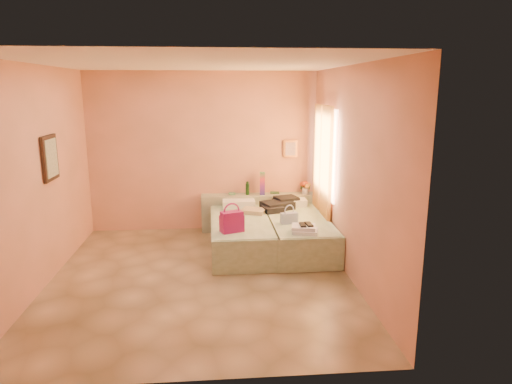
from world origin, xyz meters
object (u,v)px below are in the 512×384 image
(flower_vase, at_px, (305,186))
(green_book, at_px, (275,193))
(water_bottle, at_px, (247,188))
(blue_handbag, at_px, (289,218))
(bed_right, at_px, (298,233))
(bed_left, at_px, (241,235))
(towel_stack, at_px, (305,229))
(magenta_handbag, at_px, (232,221))
(headboard_ledge, at_px, (259,212))

(flower_vase, bearing_deg, green_book, 173.97)
(water_bottle, height_order, blue_handbag, water_bottle)
(bed_right, relative_size, water_bottle, 8.73)
(bed_left, relative_size, green_book, 12.34)
(water_bottle, distance_m, blue_handbag, 1.44)
(bed_left, height_order, bed_right, same)
(flower_vase, bearing_deg, towel_stack, -100.80)
(water_bottle, relative_size, flower_vase, 0.83)
(green_book, bearing_deg, bed_right, -72.12)
(bed_left, height_order, magenta_handbag, magenta_handbag)
(bed_left, xyz_separation_m, towel_stack, (0.87, -0.75, 0.30))
(bed_left, xyz_separation_m, bed_right, (0.90, 0.00, 0.00))
(magenta_handbag, bearing_deg, towel_stack, -28.00)
(water_bottle, distance_m, green_book, 0.51)
(bed_left, relative_size, flower_vase, 7.29)
(green_book, bearing_deg, headboard_ledge, -164.98)
(bed_right, relative_size, magenta_handbag, 6.23)
(bed_right, distance_m, water_bottle, 1.37)
(bed_left, relative_size, bed_right, 1.00)
(bed_right, distance_m, magenta_handbag, 1.29)
(bed_left, xyz_separation_m, water_bottle, (0.17, 1.04, 0.51))
(bed_left, distance_m, water_bottle, 1.17)
(headboard_ledge, height_order, bed_right, headboard_ledge)
(bed_left, xyz_separation_m, blue_handbag, (0.72, -0.28, 0.33))
(headboard_ledge, relative_size, water_bottle, 8.95)
(headboard_ledge, height_order, bed_left, headboard_ledge)
(headboard_ledge, xyz_separation_m, flower_vase, (0.84, -0.01, 0.46))
(headboard_ledge, xyz_separation_m, bed_right, (0.52, -1.05, -0.08))
(flower_vase, bearing_deg, bed_right, -106.80)
(magenta_handbag, xyz_separation_m, blue_handbag, (0.88, 0.34, -0.07))
(water_bottle, relative_size, green_book, 1.41)
(headboard_ledge, relative_size, green_book, 12.65)
(bed_right, xyz_separation_m, towel_stack, (-0.03, -0.75, 0.30))
(bed_left, bearing_deg, green_book, 57.79)
(green_book, distance_m, flower_vase, 0.56)
(bed_left, xyz_separation_m, flower_vase, (1.21, 1.04, 0.54))
(green_book, relative_size, blue_handbag, 0.63)
(headboard_ledge, distance_m, flower_vase, 0.96)
(bed_right, distance_m, green_book, 1.20)
(green_book, bearing_deg, flower_vase, -0.15)
(towel_stack, bearing_deg, bed_right, 87.84)
(bed_left, bearing_deg, towel_stack, -41.81)
(bed_left, height_order, flower_vase, flower_vase)
(bed_left, xyz_separation_m, green_book, (0.67, 1.10, 0.41))
(blue_handbag, bearing_deg, bed_left, 144.90)
(bed_right, relative_size, flower_vase, 7.29)
(green_book, height_order, blue_handbag, green_book)
(headboard_ledge, xyz_separation_m, magenta_handbag, (-0.54, -1.67, 0.33))
(blue_handbag, distance_m, towel_stack, 0.50)
(headboard_ledge, height_order, flower_vase, flower_vase)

